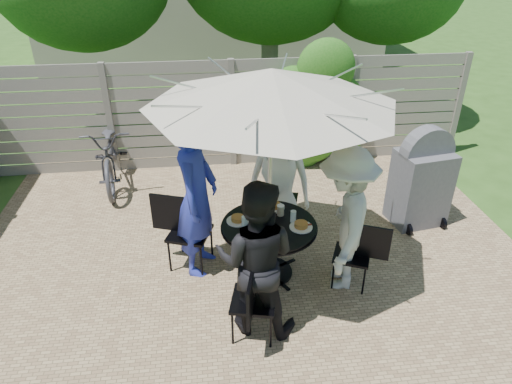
{
  "coord_description": "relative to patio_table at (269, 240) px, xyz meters",
  "views": [
    {
      "loc": [
        -0.48,
        -4.28,
        3.55
      ],
      "look_at": [
        0.06,
        0.16,
        1.02
      ],
      "focal_mm": 32.0,
      "sensor_mm": 36.0,
      "label": 1
    }
  ],
  "objects": [
    {
      "name": "patio_table",
      "position": [
        0.0,
        0.0,
        0.0
      ],
      "size": [
        1.35,
        1.35,
        0.71
      ],
      "rotation": [
        0.0,
        0.0,
        -0.3
      ],
      "color": "black",
      "rests_on": "ground"
    },
    {
      "name": "umbrella",
      "position": [
        0.0,
        -0.0,
        1.79
      ],
      "size": [
        3.18,
        3.18,
        2.46
      ],
      "rotation": [
        0.0,
        0.0,
        -0.3
      ],
      "color": "silver",
      "rests_on": "ground"
    },
    {
      "name": "chair_back",
      "position": [
        0.29,
        0.92,
        -0.21
      ],
      "size": [
        0.56,
        0.72,
        0.94
      ],
      "rotation": [
        0.0,
        0.0,
        4.42
      ],
      "color": "black",
      "rests_on": "ground"
    },
    {
      "name": "person_back",
      "position": [
        0.25,
        0.79,
        0.33
      ],
      "size": [
        0.92,
        0.74,
        1.65
      ],
      "primitive_type": "imported",
      "rotation": [
        0.0,
        0.0,
        5.98
      ],
      "color": "white",
      "rests_on": "ground"
    },
    {
      "name": "chair_left",
      "position": [
        -0.92,
        0.29,
        -0.21
      ],
      "size": [
        0.73,
        0.59,
        0.95
      ],
      "rotation": [
        0.0,
        0.0,
        5.94
      ],
      "color": "black",
      "rests_on": "ground"
    },
    {
      "name": "person_left",
      "position": [
        -0.79,
        0.25,
        0.47
      ],
      "size": [
        0.65,
        0.81,
        1.93
      ],
      "primitive_type": "imported",
      "rotation": [
        0.0,
        0.0,
        7.55
      ],
      "color": "#2934B3",
      "rests_on": "ground"
    },
    {
      "name": "chair_front",
      "position": [
        -0.29,
        -0.92,
        -0.22
      ],
      "size": [
        0.52,
        0.68,
        0.89
      ],
      "rotation": [
        0.0,
        0.0,
        1.34
      ],
      "color": "black",
      "rests_on": "ground"
    },
    {
      "name": "person_front",
      "position": [
        -0.25,
        -0.79,
        0.35
      ],
      "size": [
        0.97,
        0.85,
        1.68
      ],
      "primitive_type": "imported",
      "rotation": [
        0.0,
        0.0,
        2.84
      ],
      "color": "black",
      "rests_on": "ground"
    },
    {
      "name": "chair_right",
      "position": [
        0.92,
        -0.29,
        -0.24
      ],
      "size": [
        0.63,
        0.52,
        0.82
      ],
      "rotation": [
        0.0,
        0.0,
        2.73
      ],
      "color": "black",
      "rests_on": "ground"
    },
    {
      "name": "person_right",
      "position": [
        0.79,
        -0.25,
        0.36
      ],
      "size": [
        0.93,
        1.24,
        1.71
      ],
      "primitive_type": "imported",
      "rotation": [
        0.0,
        0.0,
        4.41
      ],
      "color": "beige",
      "rests_on": "ground"
    },
    {
      "name": "plate_back",
      "position": [
        0.11,
        0.34,
        0.24
      ],
      "size": [
        0.26,
        0.26,
        0.06
      ],
      "color": "white",
      "rests_on": "patio_table"
    },
    {
      "name": "plate_left",
      "position": [
        -0.34,
        0.11,
        0.24
      ],
      "size": [
        0.26,
        0.26,
        0.06
      ],
      "color": "white",
      "rests_on": "patio_table"
    },
    {
      "name": "plate_front",
      "position": [
        -0.11,
        -0.34,
        0.24
      ],
      "size": [
        0.26,
        0.26,
        0.06
      ],
      "color": "white",
      "rests_on": "patio_table"
    },
    {
      "name": "plate_right",
      "position": [
        0.34,
        -0.11,
        0.24
      ],
      "size": [
        0.26,
        0.26,
        0.06
      ],
      "color": "white",
      "rests_on": "patio_table"
    },
    {
      "name": "glass_back",
      "position": [
        -0.02,
        0.28,
        0.28
      ],
      "size": [
        0.07,
        0.07,
        0.14
      ],
      "primitive_type": "cylinder",
      "color": "silver",
      "rests_on": "patio_table"
    },
    {
      "name": "glass_left",
      "position": [
        -0.28,
        -0.02,
        0.28
      ],
      "size": [
        0.07,
        0.07,
        0.14
      ],
      "primitive_type": "cylinder",
      "color": "silver",
      "rests_on": "patio_table"
    },
    {
      "name": "glass_front",
      "position": [
        0.02,
        -0.28,
        0.28
      ],
      "size": [
        0.07,
        0.07,
        0.14
      ],
      "primitive_type": "cylinder",
      "color": "silver",
      "rests_on": "patio_table"
    },
    {
      "name": "glass_right",
      "position": [
        0.28,
        0.02,
        0.28
      ],
      "size": [
        0.07,
        0.07,
        0.14
      ],
      "primitive_type": "cylinder",
      "color": "silver",
      "rests_on": "patio_table"
    },
    {
      "name": "syrup_jug",
      "position": [
        -0.04,
        0.07,
        0.29
      ],
      "size": [
        0.09,
        0.09,
        0.16
      ],
      "primitive_type": "cylinder",
      "color": "#59280C",
      "rests_on": "patio_table"
    },
    {
      "name": "coffee_cup",
      "position": [
        0.16,
        0.18,
        0.27
      ],
      "size": [
        0.08,
        0.08,
        0.12
      ],
      "primitive_type": "cylinder",
      "color": "#C6B293",
      "rests_on": "patio_table"
    },
    {
      "name": "bicycle",
      "position": [
        -2.16,
        2.64,
        0.03
      ],
      "size": [
        0.9,
        2.06,
        1.05
      ],
      "primitive_type": "imported",
      "rotation": [
        0.0,
        0.0,
        0.11
      ],
      "color": "#333338",
      "rests_on": "ground"
    },
    {
      "name": "bbq_grill",
      "position": [
        2.21,
        0.89,
        0.16
      ],
      "size": [
        0.77,
        0.64,
        1.42
      ],
      "rotation": [
        0.0,
        0.0,
        0.16
      ],
      "color": "#58575C",
      "rests_on": "ground"
    }
  ]
}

